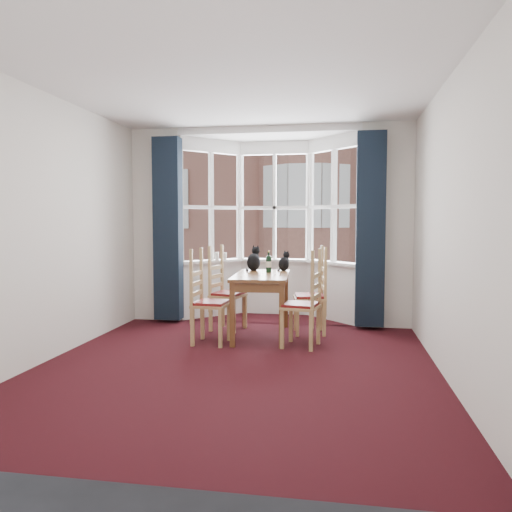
% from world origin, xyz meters
% --- Properties ---
extents(floor, '(4.50, 4.50, 0.00)m').
position_xyz_m(floor, '(0.00, 0.00, 0.00)').
color(floor, black).
rests_on(floor, ground).
extents(ceiling, '(4.50, 4.50, 0.00)m').
position_xyz_m(ceiling, '(0.00, 0.00, 2.80)').
color(ceiling, white).
rests_on(ceiling, floor).
extents(wall_left, '(0.00, 4.50, 4.50)m').
position_xyz_m(wall_left, '(-2.00, 0.00, 1.40)').
color(wall_left, silver).
rests_on(wall_left, floor).
extents(wall_right, '(0.00, 4.50, 4.50)m').
position_xyz_m(wall_right, '(2.00, 0.00, 1.40)').
color(wall_right, silver).
rests_on(wall_right, floor).
extents(wall_near, '(4.00, 0.00, 4.00)m').
position_xyz_m(wall_near, '(0.00, -2.25, 1.40)').
color(wall_near, silver).
rests_on(wall_near, floor).
extents(wall_back_pier_left, '(0.70, 0.12, 2.80)m').
position_xyz_m(wall_back_pier_left, '(-1.65, 2.25, 1.40)').
color(wall_back_pier_left, silver).
rests_on(wall_back_pier_left, floor).
extents(wall_back_pier_right, '(0.70, 0.12, 2.80)m').
position_xyz_m(wall_back_pier_right, '(1.65, 2.25, 1.40)').
color(wall_back_pier_right, silver).
rests_on(wall_back_pier_right, floor).
extents(bay_window, '(2.76, 0.94, 2.80)m').
position_xyz_m(bay_window, '(0.00, 2.75, 1.40)').
color(bay_window, white).
rests_on(bay_window, floor).
extents(curtain_left, '(0.38, 0.22, 2.60)m').
position_xyz_m(curtain_left, '(-1.42, 2.07, 1.35)').
color(curtain_left, black).
rests_on(curtain_left, floor).
extents(curtain_right, '(0.38, 0.22, 2.60)m').
position_xyz_m(curtain_right, '(1.42, 2.07, 1.35)').
color(curtain_right, black).
rests_on(curtain_right, floor).
extents(dining_table, '(0.75, 1.30, 0.80)m').
position_xyz_m(dining_table, '(0.04, 1.41, 0.68)').
color(dining_table, brown).
rests_on(dining_table, floor).
extents(chair_left_near, '(0.42, 0.44, 0.92)m').
position_xyz_m(chair_left_near, '(-0.58, 0.94, 0.47)').
color(chair_left_near, tan).
rests_on(chair_left_near, floor).
extents(chair_left_far, '(0.49, 0.50, 0.92)m').
position_xyz_m(chair_left_far, '(-0.55, 1.73, 0.47)').
color(chair_left_far, tan).
rests_on(chair_left_far, floor).
extents(chair_right_near, '(0.47, 0.49, 0.92)m').
position_xyz_m(chair_right_near, '(0.67, 0.95, 0.47)').
color(chair_right_near, tan).
rests_on(chair_right_near, floor).
extents(chair_right_far, '(0.46, 0.48, 0.92)m').
position_xyz_m(chair_right_far, '(0.73, 1.69, 0.47)').
color(chair_right_far, tan).
rests_on(chair_right_far, floor).
extents(cat_left, '(0.22, 0.28, 0.35)m').
position_xyz_m(cat_left, '(-0.14, 1.88, 0.93)').
color(cat_left, black).
rests_on(cat_left, dining_table).
extents(cat_right, '(0.21, 0.24, 0.28)m').
position_xyz_m(cat_right, '(0.28, 1.92, 0.90)').
color(cat_right, black).
rests_on(cat_right, dining_table).
extents(wine_bottle, '(0.07, 0.07, 0.28)m').
position_xyz_m(wine_bottle, '(0.10, 1.64, 0.92)').
color(wine_bottle, black).
rests_on(wine_bottle, dining_table).
extents(candle_tall, '(0.06, 0.06, 0.12)m').
position_xyz_m(candle_tall, '(-0.83, 2.60, 0.93)').
color(candle_tall, white).
rests_on(candle_tall, bay_window).
extents(candle_short, '(0.06, 0.06, 0.11)m').
position_xyz_m(candle_short, '(-0.72, 2.63, 0.93)').
color(candle_short, white).
rests_on(candle_short, bay_window).
extents(street, '(80.00, 80.00, 0.00)m').
position_xyz_m(street, '(0.00, 32.25, -6.00)').
color(street, '#333335').
rests_on(street, ground).
extents(tenement_building, '(18.40, 7.80, 15.20)m').
position_xyz_m(tenement_building, '(0.00, 14.01, 1.60)').
color(tenement_building, '#985E4E').
rests_on(tenement_building, street).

